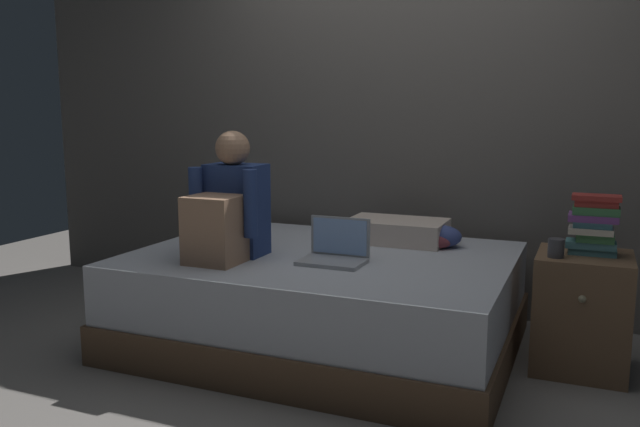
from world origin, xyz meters
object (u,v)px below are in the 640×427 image
(laptop, at_px, (335,251))
(mug, at_px, (556,248))
(book_stack, at_px, (594,224))
(clothes_pile, at_px, (441,237))
(pillow, at_px, (397,231))
(person_sitting, at_px, (228,210))
(bed, at_px, (323,300))
(nightstand, at_px, (582,312))

(laptop, relative_size, mug, 3.56)
(book_stack, relative_size, clothes_pile, 1.33)
(mug, xyz_separation_m, clothes_pile, (-0.62, 0.33, -0.06))
(laptop, height_order, pillow, laptop)
(pillow, distance_m, book_stack, 1.09)
(pillow, relative_size, mug, 6.22)
(person_sitting, distance_m, clothes_pile, 1.19)
(bed, xyz_separation_m, person_sitting, (-0.41, -0.28, 0.51))
(nightstand, bearing_deg, person_sitting, -164.52)
(person_sitting, distance_m, mug, 1.63)
(mug, height_order, clothes_pile, mug)
(bed, height_order, mug, mug)
(person_sitting, distance_m, laptop, 0.59)
(mug, relative_size, clothes_pile, 0.41)
(bed, relative_size, person_sitting, 3.05)
(person_sitting, bearing_deg, pillow, 46.81)
(laptop, distance_m, clothes_pile, 0.69)
(pillow, bearing_deg, nightstand, -14.27)
(bed, relative_size, mug, 22.22)
(pillow, bearing_deg, laptop, -103.09)
(pillow, relative_size, clothes_pile, 2.53)
(person_sitting, bearing_deg, bed, 34.60)
(person_sitting, bearing_deg, laptop, 12.56)
(bed, distance_m, mug, 1.23)
(laptop, bearing_deg, nightstand, 16.82)
(nightstand, height_order, laptop, laptop)
(pillow, height_order, book_stack, book_stack)
(bed, distance_m, pillow, 0.62)
(nightstand, distance_m, pillow, 1.09)
(person_sitting, xyz_separation_m, book_stack, (1.74, 0.48, -0.03))
(person_sitting, height_order, mug, person_sitting)
(laptop, xyz_separation_m, mug, (1.04, 0.23, 0.06))
(pillow, height_order, mug, mug)
(bed, xyz_separation_m, mug, (1.17, 0.07, 0.37))
(pillow, bearing_deg, bed, -121.63)
(bed, bearing_deg, person_sitting, -145.40)
(nightstand, relative_size, mug, 6.45)
(mug, bearing_deg, nightstand, 42.69)
(mug, bearing_deg, book_stack, 39.11)
(nightstand, relative_size, pillow, 1.04)
(laptop, bearing_deg, bed, 129.71)
(pillow, distance_m, clothes_pile, 0.27)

